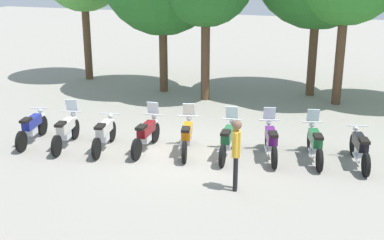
{
  "coord_description": "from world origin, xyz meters",
  "views": [
    {
      "loc": [
        5.04,
        -12.99,
        5.49
      ],
      "look_at": [
        0.0,
        0.5,
        0.9
      ],
      "focal_mm": 46.63,
      "sensor_mm": 36.0,
      "label": 1
    }
  ],
  "objects": [
    {
      "name": "motorcycle_7",
      "position": [
        3.65,
        0.81,
        0.52
      ],
      "size": [
        0.84,
        2.13,
        1.37
      ],
      "rotation": [
        0.0,
        0.0,
        1.86
      ],
      "color": "black",
      "rests_on": "ground_plane"
    },
    {
      "name": "motorcycle_4",
      "position": [
        -0.01,
        0.1,
        0.52
      ],
      "size": [
        0.81,
        2.13,
        1.37
      ],
      "rotation": [
        0.0,
        0.0,
        1.85
      ],
      "color": "black",
      "rests_on": "ground_plane"
    },
    {
      "name": "motorcycle_3",
      "position": [
        -1.23,
        -0.16,
        0.52
      ],
      "size": [
        0.62,
        2.19,
        1.37
      ],
      "rotation": [
        0.0,
        0.0,
        1.65
      ],
      "color": "black",
      "rests_on": "ground_plane"
    },
    {
      "name": "motorcycle_1",
      "position": [
        -3.68,
        -0.76,
        0.52
      ],
      "size": [
        0.75,
        2.15,
        1.37
      ],
      "rotation": [
        0.0,
        0.0,
        1.81
      ],
      "color": "black",
      "rests_on": "ground_plane"
    },
    {
      "name": "person_0",
      "position": [
        2.05,
        -1.88,
        1.09
      ],
      "size": [
        0.29,
        0.41,
        1.83
      ],
      "rotation": [
        0.0,
        0.0,
        0.21
      ],
      "color": "black",
      "rests_on": "ground_plane"
    },
    {
      "name": "motorcycle_6",
      "position": [
        2.43,
        0.56,
        0.52
      ],
      "size": [
        0.9,
        2.1,
        1.37
      ],
      "rotation": [
        0.0,
        0.0,
        1.9
      ],
      "color": "black",
      "rests_on": "ground_plane"
    },
    {
      "name": "motorcycle_8",
      "position": [
        4.88,
        0.9,
        0.5
      ],
      "size": [
        0.79,
        2.14,
        0.99
      ],
      "rotation": [
        0.0,
        0.0,
        1.83
      ],
      "color": "black",
      "rests_on": "ground_plane"
    },
    {
      "name": "motorcycle_5",
      "position": [
        1.21,
        0.23,
        0.52
      ],
      "size": [
        0.62,
        2.19,
        1.37
      ],
      "rotation": [
        0.0,
        0.0,
        1.68
      ],
      "color": "black",
      "rests_on": "ground_plane"
    },
    {
      "name": "ground_plane",
      "position": [
        0.0,
        0.0,
        0.0
      ],
      "size": [
        80.0,
        80.0,
        0.0
      ],
      "primitive_type": "plane",
      "color": "gray"
    },
    {
      "name": "motorcycle_0",
      "position": [
        -4.9,
        -0.81,
        0.5
      ],
      "size": [
        0.75,
        2.15,
        0.99
      ],
      "rotation": [
        0.0,
        0.0,
        1.8
      ],
      "color": "black",
      "rests_on": "ground_plane"
    },
    {
      "name": "motorcycle_2",
      "position": [
        -2.45,
        -0.55,
        0.5
      ],
      "size": [
        0.73,
        2.16,
        0.99
      ],
      "rotation": [
        0.0,
        0.0,
        1.79
      ],
      "color": "black",
      "rests_on": "ground_plane"
    }
  ]
}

